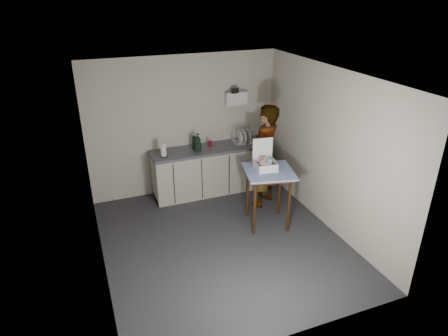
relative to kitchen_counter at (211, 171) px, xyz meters
name	(u,v)px	position (x,y,z in m)	size (l,w,h in m)	color
ground	(223,242)	(-0.40, -1.70, -0.43)	(4.00, 4.00, 0.00)	#28272C
wall_back	(184,126)	(-0.40, 0.29, 0.87)	(3.60, 0.02, 2.60)	beige
wall_right	(328,150)	(1.39, -1.70, 0.87)	(0.02, 4.00, 2.60)	beige
wall_left	(94,188)	(-2.19, -1.70, 0.87)	(0.02, 4.00, 2.60)	beige
ceiling	(223,77)	(-0.40, -1.70, 2.17)	(3.60, 4.00, 0.01)	silver
kitchen_counter	(211,171)	(0.00, 0.00, 0.00)	(2.24, 0.62, 0.91)	black
wall_shelf	(236,98)	(0.60, 0.22, 1.32)	(0.42, 0.18, 0.37)	white
side_table	(269,178)	(0.48, -1.46, 0.43)	(0.91, 0.91, 0.99)	#371E0C
standing_man	(264,156)	(0.73, -0.81, 0.51)	(0.69, 0.45, 1.88)	#B2A593
soap_bottle	(198,142)	(-0.26, -0.06, 0.65)	(0.13, 0.13, 0.34)	black
soda_can	(210,144)	(0.02, 0.04, 0.54)	(0.06, 0.06, 0.12)	red
dark_bottle	(194,143)	(-0.30, 0.05, 0.61)	(0.07, 0.07, 0.25)	black
paper_towel	(164,150)	(-0.91, -0.10, 0.60)	(0.14, 0.14, 0.25)	black
dish_rack	(244,139)	(0.71, 0.02, 0.55)	(0.45, 0.34, 0.32)	silver
bakery_box	(265,163)	(0.45, -1.36, 0.66)	(0.38, 0.39, 0.47)	white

